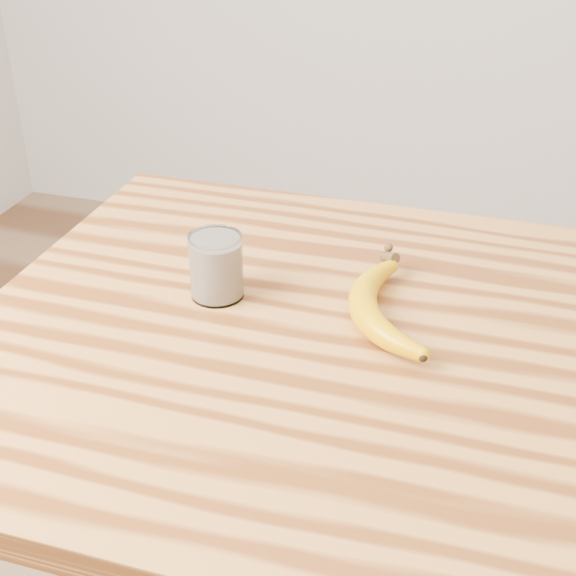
# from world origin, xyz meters

# --- Properties ---
(table) EXTENTS (1.20, 0.80, 0.90)m
(table) POSITION_xyz_m (0.00, 0.00, 0.77)
(table) COLOR #B67634
(table) RESTS_ON ground
(smoothie_glass) EXTENTS (0.07, 0.07, 0.09)m
(smoothie_glass) POSITION_xyz_m (-0.31, 0.05, 0.94)
(smoothie_glass) COLOR white
(smoothie_glass) RESTS_ON table
(banana) EXTENTS (0.22, 0.33, 0.04)m
(banana) POSITION_xyz_m (-0.11, 0.04, 0.92)
(banana) COLOR #DC9C00
(banana) RESTS_ON table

